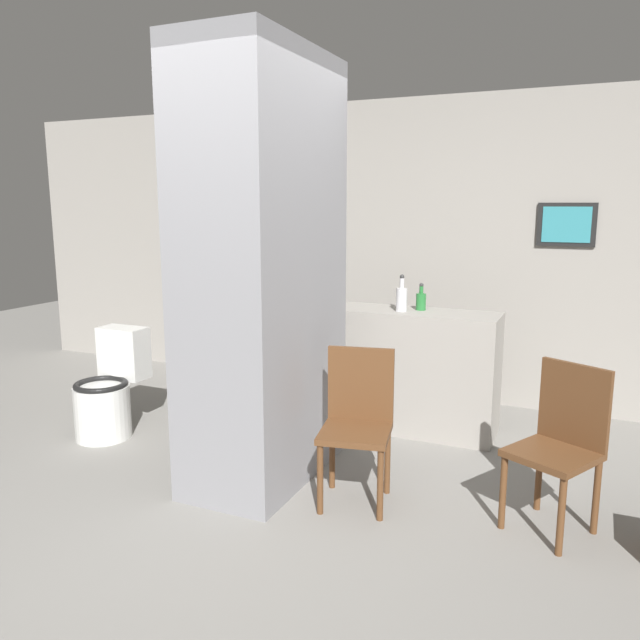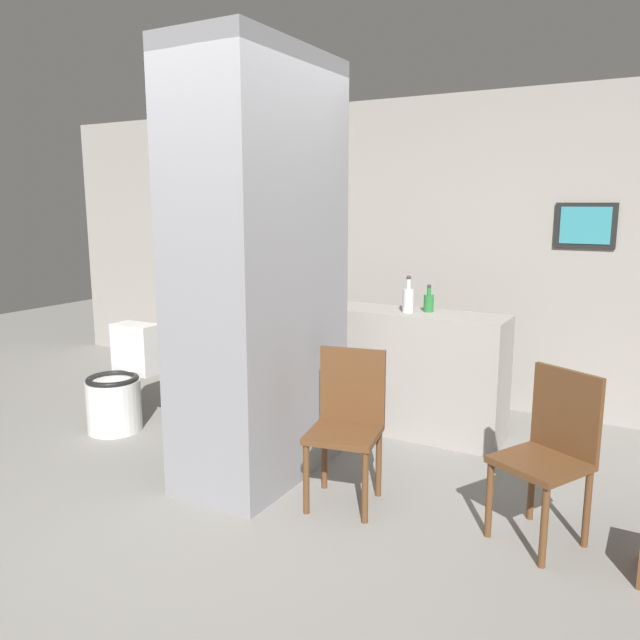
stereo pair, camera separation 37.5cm
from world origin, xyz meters
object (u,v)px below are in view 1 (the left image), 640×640
object	(u,v)px
chair_near_pillar	(357,419)
bicycle	(286,371)
chair_by_doorway	(561,441)
bottle_tall	(402,298)
toilet	(109,393)

from	to	relation	value
chair_near_pillar	bicycle	size ratio (longest dim) A/B	0.54
chair_by_doorway	bicycle	world-z (taller)	chair_by_doorway
bottle_tall	toilet	bearing A→B (deg)	-153.77
bicycle	bottle_tall	xyz separation A→B (m)	(0.98, -0.02, 0.67)
toilet	bottle_tall	world-z (taller)	bottle_tall
chair_by_doorway	bottle_tall	bearing A→B (deg)	166.04
chair_near_pillar	bottle_tall	distance (m)	1.30
toilet	chair_by_doorway	size ratio (longest dim) A/B	0.89
chair_by_doorway	toilet	bearing A→B (deg)	-154.16
toilet	chair_near_pillar	distance (m)	2.08
chair_by_doorway	bicycle	distance (m)	2.43
toilet	bicycle	distance (m)	1.39
toilet	bottle_tall	xyz separation A→B (m)	(1.96, 0.97, 0.70)
chair_near_pillar	chair_by_doorway	world-z (taller)	same
bicycle	bottle_tall	world-z (taller)	bottle_tall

